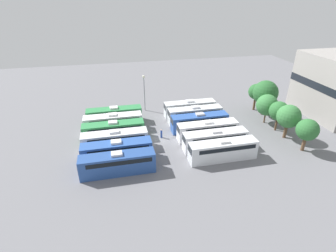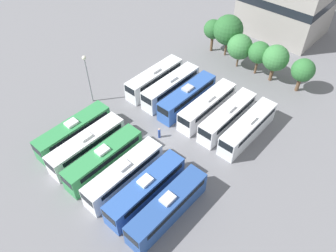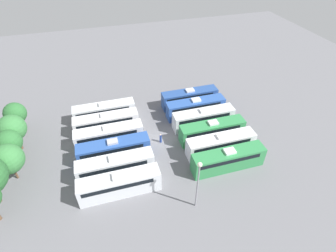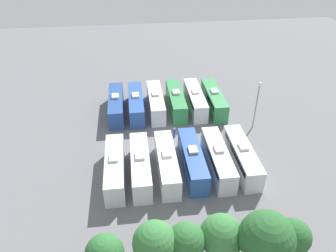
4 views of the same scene
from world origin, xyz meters
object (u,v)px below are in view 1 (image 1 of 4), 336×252
bus_0 (115,115)px  tree_4 (289,117)px  bus_5 (118,163)px  bus_9 (208,130)px  tree_5 (307,130)px  bus_7 (195,114)px  worker_person (161,134)px  bus_2 (114,130)px  tree_0 (256,92)px  bus_1 (113,122)px  bus_8 (200,122)px  light_pole (144,87)px  tree_2 (267,105)px  bus_3 (115,140)px  bus_11 (223,150)px  bus_6 (190,108)px  bus_4 (117,151)px  tree_3 (279,111)px  bus_10 (215,139)px  tree_1 (265,93)px

bus_0 → tree_4: tree_4 is taller
bus_5 → bus_9: bearing=112.7°
bus_9 → tree_5: 16.48m
bus_7 → worker_person: 9.51m
bus_2 → tree_0: size_ratio=1.81×
bus_1 → tree_4: 32.54m
bus_9 → tree_4: size_ratio=1.72×
bus_9 → bus_8: bearing=-174.9°
tree_5 → worker_person: bearing=-112.9°
bus_0 → light_pole: size_ratio=1.35×
tree_2 → bus_3: bearing=-83.2°
bus_11 → bus_6: bearing=-179.1°
bus_4 → tree_0: 34.57m
bus_1 → bus_5: (14.00, 0.12, 0.00)m
tree_0 → tree_2: 6.70m
bus_2 → light_pole: 14.38m
bus_9 → tree_0: size_ratio=1.81×
light_pole → tree_3: light_pole is taller
bus_4 → bus_8: bearing=113.5°
bus_1 → bus_6: bearing=101.7°
bus_0 → bus_7: size_ratio=1.00×
bus_1 → bus_3: 7.05m
light_pole → tree_0: (5.12, 24.49, -1.21)m
tree_0 → tree_2: bearing=-10.6°
bus_4 → bus_5: 3.45m
bus_0 → bus_4: (13.87, -0.16, 0.00)m
bus_10 → tree_1: (-10.91, 15.47, 3.32)m
bus_3 → bus_5: 6.95m
bus_6 → bus_2: bearing=-67.5°
bus_0 → bus_8: bearing=66.9°
light_pole → bus_3: bearing=-25.4°
bus_4 → tree_3: tree_3 is taller
light_pole → bus_4: bearing=-20.7°
bus_7 → light_pole: (-8.32, -9.24, 3.78)m
bus_2 → tree_5: size_ratio=1.91×
bus_1 → tree_5: (14.54, 31.22, 2.17)m
bus_10 → bus_1: bearing=-122.3°
bus_1 → bus_5: same height
bus_1 → bus_3: size_ratio=1.00×
bus_4 → bus_10: size_ratio=1.00×
bus_9 → tree_2: size_ratio=1.82×
bus_2 → tree_2: bearing=90.1°
bus_0 → tree_4: bearing=66.6°
bus_4 → tree_5: 31.36m
bus_7 → bus_1: bearing=-90.1°
bus_3 → bus_5: size_ratio=1.00×
bus_8 → bus_9: 3.57m
tree_0 → tree_3: bearing=-5.1°
bus_2 → bus_8: size_ratio=1.00×
bus_4 → bus_0: bearing=179.3°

